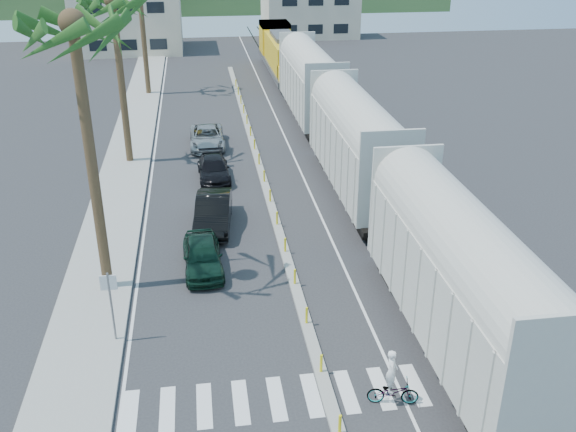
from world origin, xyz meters
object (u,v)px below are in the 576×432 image
object	(u,v)px
car_lead	(203,255)
cyclist	(393,387)
street_sign	(110,298)
car_second	(213,212)

from	to	relation	value
car_lead	cyclist	xyz separation A→B (m)	(5.94, -9.82, -0.07)
street_sign	cyclist	xyz separation A→B (m)	(9.34, -4.75, -1.31)
car_lead	street_sign	bearing A→B (deg)	-126.23
cyclist	car_lead	bearing A→B (deg)	42.10
cyclist	street_sign	bearing A→B (deg)	73.99
car_second	cyclist	xyz separation A→B (m)	(5.27, -14.25, -0.17)
car_lead	cyclist	size ratio (longest dim) A/B	2.08
car_lead	cyclist	world-z (taller)	cyclist
street_sign	cyclist	size ratio (longest dim) A/B	1.43
car_second	cyclist	size ratio (longest dim) A/B	2.46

